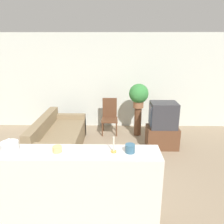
{
  "coord_description": "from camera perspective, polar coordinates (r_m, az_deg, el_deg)",
  "views": [
    {
      "loc": [
        0.58,
        -2.87,
        2.38
      ],
      "look_at": [
        0.51,
        2.06,
        0.85
      ],
      "focal_mm": 35.0,
      "sensor_mm": 36.0,
      "label": 1
    }
  ],
  "objects": [
    {
      "name": "tv_stand",
      "position": [
        5.41,
        12.89,
        -6.37
      ],
      "size": [
        0.73,
        0.51,
        0.51
      ],
      "color": "brown",
      "rests_on": "ground_plane"
    },
    {
      "name": "coffee_tin",
      "position": [
        2.78,
        4.74,
        -9.44
      ],
      "size": [
        0.12,
        0.12,
        0.11
      ],
      "color": "#335B75",
      "rests_on": "foreground_counter"
    },
    {
      "name": "television",
      "position": [
        5.22,
        13.23,
        -0.76
      ],
      "size": [
        0.62,
        0.49,
        0.6
      ],
      "color": "#333338",
      "rests_on": "tv_stand"
    },
    {
      "name": "candle_jar",
      "position": [
        2.88,
        -14.13,
        -9.38
      ],
      "size": [
        0.12,
        0.12,
        0.07
      ],
      "color": "tan",
      "rests_on": "foreground_counter"
    },
    {
      "name": "wooden_chair",
      "position": [
        6.04,
        -0.63,
        -0.83
      ],
      "size": [
        0.44,
        0.44,
        0.97
      ],
      "color": "brown",
      "rests_on": "ground_plane"
    },
    {
      "name": "candlestick",
      "position": [
        2.77,
        0.44,
        -9.26
      ],
      "size": [
        0.07,
        0.07,
        0.21
      ],
      "color": "#B7933D",
      "rests_on": "foreground_counter"
    },
    {
      "name": "foreground_counter",
      "position": [
        3.14,
        -10.48,
        -18.98
      ],
      "size": [
        2.32,
        0.44,
        1.08
      ],
      "color": "silver",
      "rests_on": "ground_plane"
    },
    {
      "name": "wall_back",
      "position": [
        6.41,
        -4.39,
        7.94
      ],
      "size": [
        9.0,
        0.06,
        2.7
      ],
      "color": "silver",
      "rests_on": "ground_plane"
    },
    {
      "name": "ground_plane",
      "position": [
        3.78,
        -8.78,
        -22.09
      ],
      "size": [
        14.0,
        14.0,
        0.0
      ],
      "primitive_type": "plane",
      "color": "gray"
    },
    {
      "name": "potted_plant",
      "position": [
        5.75,
        6.99,
        4.58
      ],
      "size": [
        0.51,
        0.51,
        0.63
      ],
      "color": "#8E5B3D",
      "rests_on": "plant_stand"
    },
    {
      "name": "couch",
      "position": [
        5.25,
        -13.8,
        -6.83
      ],
      "size": [
        0.94,
        1.98,
        0.78
      ],
      "color": "#847051",
      "rests_on": "ground_plane"
    },
    {
      "name": "plant_stand",
      "position": [
        5.96,
        6.74,
        -2.41
      ],
      "size": [
        0.19,
        0.19,
        0.78
      ],
      "color": "brown",
      "rests_on": "ground_plane"
    },
    {
      "name": "decorative_bowl",
      "position": [
        3.07,
        -25.16,
        -8.2
      ],
      "size": [
        0.22,
        0.22,
        0.18
      ],
      "color": "silver",
      "rests_on": "foreground_counter"
    }
  ]
}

